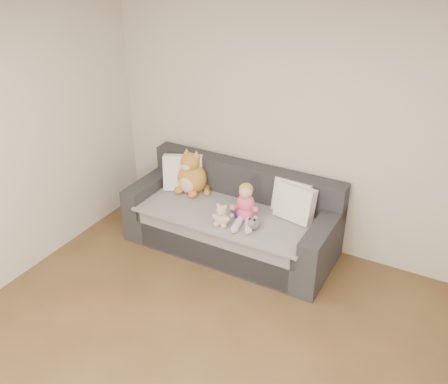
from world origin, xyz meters
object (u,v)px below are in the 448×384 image
at_px(sofa, 233,221).
at_px(sippy_cup, 235,212).
at_px(toddler, 245,206).
at_px(teddy_bear, 221,217).
at_px(plush_cat, 191,176).

distance_m(sofa, sippy_cup, 0.29).
height_order(sofa, toddler, toddler).
bearing_deg(teddy_bear, sippy_cup, 69.75).
bearing_deg(teddy_bear, sofa, 91.65).
distance_m(teddy_bear, sippy_cup, 0.21).
bearing_deg(sippy_cup, sofa, 123.60).
bearing_deg(toddler, sippy_cup, 159.59).
bearing_deg(plush_cat, teddy_bear, -36.26).
xyz_separation_m(plush_cat, teddy_bear, (0.63, -0.46, -0.09)).
xyz_separation_m(toddler, teddy_bear, (-0.16, -0.20, -0.07)).
bearing_deg(sofa, teddy_bear, -80.11).
xyz_separation_m(toddler, sippy_cup, (-0.12, 0.00, -0.11)).
relative_size(sofa, plush_cat, 4.23).
xyz_separation_m(plush_cat, sippy_cup, (0.68, -0.26, -0.13)).
relative_size(sofa, teddy_bear, 9.17).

